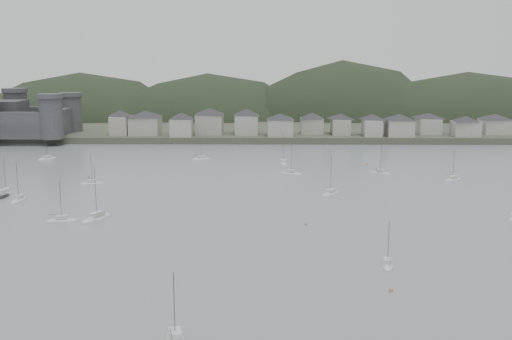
{
  "coord_description": "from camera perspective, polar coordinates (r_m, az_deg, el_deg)",
  "views": [
    {
      "loc": [
        2.04,
        -94.97,
        37.73
      ],
      "look_at": [
        0.0,
        75.0,
        6.0
      ],
      "focal_mm": 41.53,
      "sensor_mm": 36.0,
      "label": 1
    }
  ],
  "objects": [
    {
      "name": "forested_ridge",
      "position": [
        367.67,
        1.12,
        2.91
      ],
      "size": [
        851.55,
        103.94,
        102.57
      ],
      "color": "black",
      "rests_on": "ground"
    },
    {
      "name": "sailboat_lead",
      "position": [
        148.2,
        -18.19,
        -4.65
      ],
      "size": [
        7.74,
        3.4,
        10.25
      ],
      "rotation": [
        0.0,
        0.0,
        1.71
      ],
      "color": "beige",
      "rests_on": "ground"
    },
    {
      "name": "mooring_buoys",
      "position": [
        151.19,
        -4.68,
        -3.86
      ],
      "size": [
        121.81,
        121.29,
        0.7
      ],
      "color": "#AC6739",
      "rests_on": "ground"
    },
    {
      "name": "motor_launch_far",
      "position": [
        179.55,
        -23.27,
        -2.34
      ],
      "size": [
        3.14,
        7.46,
        3.75
      ],
      "rotation": [
        0.0,
        0.0,
        3.07
      ],
      "color": "black",
      "rests_on": "ground"
    },
    {
      "name": "far_shore_land",
      "position": [
        391.66,
        0.39,
        5.27
      ],
      "size": [
        900.0,
        250.0,
        3.0
      ],
      "primitive_type": "cube",
      "color": "#383D2D",
      "rests_on": "ground"
    },
    {
      "name": "waterfront_town",
      "position": [
        284.01,
        10.56,
        4.52
      ],
      "size": [
        451.48,
        28.46,
        12.92
      ],
      "color": "gray",
      "rests_on": "far_shore_land"
    },
    {
      "name": "castle",
      "position": [
        301.85,
        -23.24,
        4.63
      ],
      "size": [
        66.0,
        43.0,
        20.0
      ],
      "color": "#333335",
      "rests_on": "far_shore_land"
    },
    {
      "name": "ground",
      "position": [
        102.22,
        -0.52,
        -11.09
      ],
      "size": [
        900.0,
        900.0,
        0.0
      ],
      "primitive_type": "plane",
      "color": "slate",
      "rests_on": "ground"
    },
    {
      "name": "moored_fleet",
      "position": [
        161.59,
        -4.15,
        -2.89
      ],
      "size": [
        248.56,
        177.33,
        13.45
      ],
      "color": "beige",
      "rests_on": "ground"
    }
  ]
}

